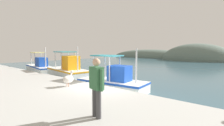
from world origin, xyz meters
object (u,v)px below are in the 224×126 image
at_px(fishing_boat_nearest, 40,67).
at_px(pelican, 68,79).
at_px(fisherman_standing, 97,85).
at_px(fishing_boat_third, 113,82).
at_px(fishing_boat_second, 68,71).

relative_size(fishing_boat_nearest, pelican, 6.54).
bearing_deg(fisherman_standing, pelican, 156.23).
xyz_separation_m(fishing_boat_nearest, fisherman_standing, (16.15, -6.04, 1.15)).
xyz_separation_m(pelican, fisherman_standing, (4.07, -1.79, 0.55)).
bearing_deg(fisherman_standing, fishing_boat_third, 127.04).
height_order(fishing_boat_second, pelican, fishing_boat_second).
bearing_deg(fishing_boat_second, fishing_boat_nearest, 177.25).
bearing_deg(fishing_boat_third, fishing_boat_second, 173.71).
bearing_deg(fishing_boat_third, fisherman_standing, -52.96).
height_order(fishing_boat_third, fisherman_standing, fishing_boat_third).
xyz_separation_m(fishing_boat_third, fisherman_standing, (3.82, -5.06, 1.17)).
height_order(pelican, fisherman_standing, fisherman_standing).
height_order(fishing_boat_second, fisherman_standing, fishing_boat_second).
bearing_deg(fishing_boat_second, pelican, -33.75).
relative_size(pelican, fisherman_standing, 0.57).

